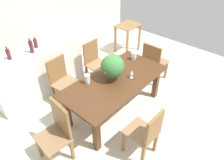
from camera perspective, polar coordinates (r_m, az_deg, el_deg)
ground_plane at (r=4.15m, az=1.13°, el=-8.26°), size 7.04×7.04×0.00m
back_wall at (r=5.27m, az=-21.73°, el=16.27°), size 6.40×0.10×2.60m
dining_table at (r=3.75m, az=0.92°, el=-1.32°), size 1.99×0.98×0.74m
chair_far_right at (r=4.63m, az=-4.82°, el=5.39°), size 0.46×0.45×0.96m
chair_head_end at (r=3.19m, az=-14.67°, el=-13.11°), size 0.45×0.50×1.02m
chair_near_left at (r=3.16m, az=9.43°, el=-14.02°), size 0.42×0.46×0.94m
chair_far_left at (r=4.17m, az=-13.62°, el=0.37°), size 0.49×0.48×0.96m
chair_foot_end at (r=4.69m, az=11.26°, el=5.16°), size 0.48×0.47×0.95m
flower_centerpiece at (r=3.55m, az=0.14°, el=3.63°), size 0.42×0.41×0.48m
crystal_vase_left at (r=3.57m, az=-6.81°, el=0.42°), size 0.10×0.10×0.18m
crystal_vase_center_near at (r=4.23m, az=6.01°, el=6.78°), size 0.11×0.11×0.16m
wine_glass at (r=3.69m, az=5.40°, el=2.04°), size 0.06×0.06×0.16m
kitchen_counter at (r=4.58m, az=-19.30°, el=2.10°), size 1.91×0.54×0.97m
wine_bottle_tall at (r=4.21m, az=-26.49°, el=6.34°), size 0.07×0.07×0.25m
wine_bottle_amber at (r=4.26m, az=-21.26°, el=8.48°), size 0.08×0.08×0.30m
wine_bottle_green at (r=4.45m, az=-20.21°, el=9.45°), size 0.07×0.07×0.22m
side_table at (r=5.84m, az=4.34°, el=12.98°), size 0.63×0.50×0.78m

